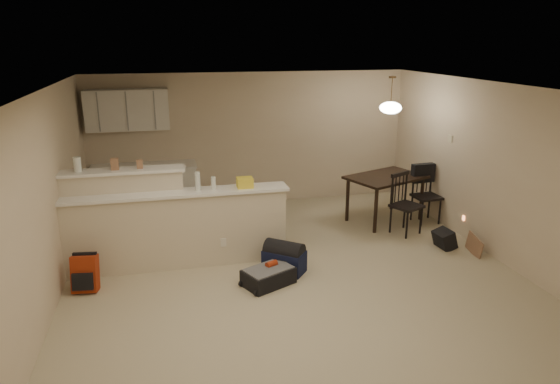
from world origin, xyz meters
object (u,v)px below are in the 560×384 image
object	(u,v)px
dining_chair_near	(407,204)
navy_duffel	(284,261)
pendant_lamp	(391,107)
black_daypack	(444,239)
dining_chair_far	(427,195)
red_backpack	(85,274)
suitcase	(268,277)
dining_table	(386,181)

from	to	relation	value
dining_chair_near	navy_duffel	xyz separation A→B (m)	(-2.28, -0.93, -0.35)
pendant_lamp	dining_chair_near	xyz separation A→B (m)	(0.08, -0.66, -1.49)
black_daypack	navy_duffel	bearing A→B (deg)	90.66
dining_chair_far	red_backpack	distance (m)	5.60
navy_duffel	black_daypack	size ratio (longest dim) A/B	1.78
red_backpack	dining_chair_far	bearing A→B (deg)	21.15
suitcase	red_backpack	distance (m)	2.33
dining_chair_far	black_daypack	size ratio (longest dim) A/B	3.15
pendant_lamp	dining_chair_far	bearing A→B (deg)	-21.37
red_backpack	dining_table	bearing A→B (deg)	25.75
dining_chair_near	black_daypack	bearing A→B (deg)	-91.26
dining_chair_near	navy_duffel	distance (m)	2.48
dining_table	pendant_lamp	bearing A→B (deg)	-21.25
dining_chair_near	dining_chair_far	size ratio (longest dim) A/B	1.01
black_daypack	dining_chair_near	bearing A→B (deg)	19.13
navy_duffel	dining_chair_near	bearing A→B (deg)	61.00
pendant_lamp	black_daypack	xyz separation A→B (m)	(0.39, -1.36, -1.85)
suitcase	navy_duffel	xyz separation A→B (m)	(0.29, 0.32, 0.05)
pendant_lamp	red_backpack	size ratio (longest dim) A/B	1.33
dining_chair_far	suitcase	distance (m)	3.57
pendant_lamp	dining_chair_near	bearing A→B (deg)	-82.94
pendant_lamp	black_daypack	distance (m)	2.33
dining_chair_near	suitcase	xyz separation A→B (m)	(-2.57, -1.25, -0.39)
dining_chair_far	red_backpack	xyz separation A→B (m)	(-5.44, -1.28, -0.26)
dining_table	suitcase	xyz separation A→B (m)	(-2.49, -1.91, -0.60)
dining_table	pendant_lamp	xyz separation A→B (m)	(0.00, 0.00, 1.28)
red_backpack	navy_duffel	distance (m)	2.59
dining_table	suitcase	bearing A→B (deg)	-163.79
dining_table	red_backpack	size ratio (longest dim) A/B	3.26
pendant_lamp	navy_duffel	distance (m)	3.27
suitcase	black_daypack	size ratio (longest dim) A/B	2.02
dining_table	suitcase	distance (m)	3.19
red_backpack	navy_duffel	world-z (taller)	red_backpack
dining_chair_near	navy_duffel	bearing A→B (deg)	177.31
dining_table	navy_duffel	xyz separation A→B (m)	(-2.20, -1.59, -0.56)
dining_table	dining_chair_far	world-z (taller)	dining_chair_far
pendant_lamp	dining_chair_near	size ratio (longest dim) A/B	0.62
red_backpack	suitcase	bearing A→B (deg)	-1.21
dining_chair_far	red_backpack	size ratio (longest dim) A/B	2.13
pendant_lamp	dining_chair_far	world-z (taller)	pendant_lamp
pendant_lamp	red_backpack	xyz separation A→B (m)	(-4.78, -1.53, -1.76)
dining_table	black_daypack	bearing A→B (deg)	-95.38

